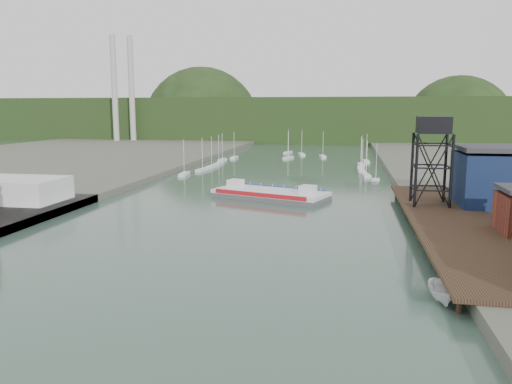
% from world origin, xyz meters
% --- Properties ---
extents(ground, '(600.00, 600.00, 0.00)m').
position_xyz_m(ground, '(0.00, 0.00, 0.00)').
color(ground, '#2F4A3E').
rests_on(ground, ground).
extents(east_pier, '(14.00, 70.00, 2.45)m').
position_xyz_m(east_pier, '(37.00, 45.00, 1.90)').
color(east_pier, black).
rests_on(east_pier, ground).
extents(white_shed, '(18.00, 12.00, 4.50)m').
position_xyz_m(white_shed, '(-44.00, 50.00, 3.85)').
color(white_shed, silver).
rests_on(white_shed, west_quay).
extents(lift_tower, '(6.50, 6.50, 16.00)m').
position_xyz_m(lift_tower, '(35.00, 58.00, 15.65)').
color(lift_tower, black).
rests_on(lift_tower, east_pier).
extents(marina_sailboats, '(57.71, 92.65, 0.90)m').
position_xyz_m(marina_sailboats, '(0.08, 138.46, 0.35)').
color(marina_sailboats, silver).
rests_on(marina_sailboats, ground).
extents(smokestacks, '(11.20, 8.20, 60.00)m').
position_xyz_m(smokestacks, '(-106.00, 232.50, 30.00)').
color(smokestacks, '#A9A9A4').
rests_on(smokestacks, ground).
extents(distant_hills, '(500.00, 120.00, 80.00)m').
position_xyz_m(distant_hills, '(-3.98, 301.35, 10.38)').
color(distant_hills, black).
rests_on(distant_hills, ground).
extents(chain_ferry, '(26.84, 17.70, 3.59)m').
position_xyz_m(chain_ferry, '(3.46, 70.33, 1.03)').
color(chain_ferry, '#4D4D4F').
rests_on(chain_ferry, ground).
extents(motorboat, '(2.66, 5.51, 2.05)m').
position_xyz_m(motorboat, '(29.72, 14.27, 1.02)').
color(motorboat, silver).
rests_on(motorboat, ground).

